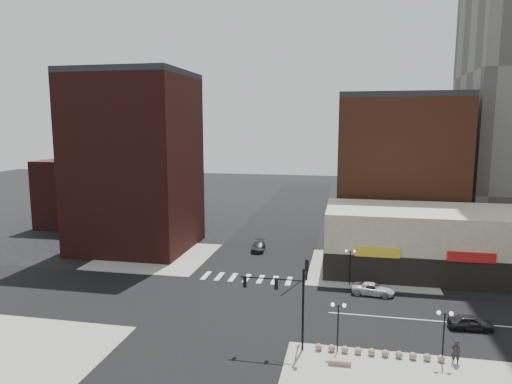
# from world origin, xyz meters

# --- Properties ---
(ground) EXTENTS (240.00, 240.00, 0.00)m
(ground) POSITION_xyz_m (0.00, 0.00, 0.00)
(ground) COLOR black
(ground) RESTS_ON ground
(road_ew) EXTENTS (200.00, 14.00, 0.02)m
(road_ew) POSITION_xyz_m (0.00, 0.00, 0.01)
(road_ew) COLOR black
(road_ew) RESTS_ON ground
(road_ns) EXTENTS (14.00, 200.00, 0.02)m
(road_ns) POSITION_xyz_m (0.00, 0.00, 0.01)
(road_ns) COLOR black
(road_ns) RESTS_ON ground
(sidewalk_nw) EXTENTS (15.00, 15.00, 0.12)m
(sidewalk_nw) POSITION_xyz_m (-14.50, 14.50, 0.06)
(sidewalk_nw) COLOR gray
(sidewalk_nw) RESTS_ON ground
(sidewalk_ne) EXTENTS (15.00, 15.00, 0.12)m
(sidewalk_ne) POSITION_xyz_m (14.50, 14.50, 0.06)
(sidewalk_ne) COLOR gray
(sidewalk_ne) RESTS_ON ground
(sidewalk_sw) EXTENTS (15.00, 15.00, 0.12)m
(sidewalk_sw) POSITION_xyz_m (-14.50, -14.50, 0.06)
(sidewalk_sw) COLOR gray
(sidewalk_sw) RESTS_ON ground
(building_nw) EXTENTS (16.00, 15.00, 25.00)m
(building_nw) POSITION_xyz_m (-19.00, 18.50, 12.50)
(building_nw) COLOR #3C1513
(building_nw) RESTS_ON ground
(building_nw_low) EXTENTS (20.00, 18.00, 12.00)m
(building_nw_low) POSITION_xyz_m (-32.00, 34.00, 6.00)
(building_nw_low) COLOR #3C1513
(building_nw_low) RESTS_ON ground
(building_ne_midrise) EXTENTS (18.00, 15.00, 22.00)m
(building_ne_midrise) POSITION_xyz_m (19.00, 29.50, 11.00)
(building_ne_midrise) COLOR brown
(building_ne_midrise) RESTS_ON ground
(building_ne_row) EXTENTS (24.20, 12.20, 8.00)m
(building_ne_row) POSITION_xyz_m (21.00, 15.00, 3.30)
(building_ne_row) COLOR beige
(building_ne_row) RESTS_ON ground
(traffic_signal) EXTENTS (5.59, 3.09, 7.77)m
(traffic_signal) POSITION_xyz_m (7.24, -7.83, 4.96)
(traffic_signal) COLOR black
(traffic_signal) RESTS_ON ground
(street_lamp_se_a) EXTENTS (1.22, 0.32, 4.16)m
(street_lamp_se_a) POSITION_xyz_m (11.00, -8.00, 3.29)
(street_lamp_se_a) COLOR black
(street_lamp_se_a) RESTS_ON sidewalk_se
(street_lamp_se_b) EXTENTS (1.22, 0.32, 4.16)m
(street_lamp_se_b) POSITION_xyz_m (19.00, -8.00, 3.29)
(street_lamp_se_b) COLOR black
(street_lamp_se_b) RESTS_ON sidewalk_se
(street_lamp_ne) EXTENTS (1.22, 0.32, 4.16)m
(street_lamp_ne) POSITION_xyz_m (12.00, 8.00, 3.29)
(street_lamp_ne) COLOR black
(street_lamp_ne) RESTS_ON sidewalk_ne
(bollard_row) EXTENTS (10.03, 0.58, 0.58)m
(bollard_row) POSITION_xyz_m (14.22, -8.00, 0.41)
(bollard_row) COLOR #866F5D
(bollard_row) RESTS_ON sidewalk_se
(white_suv) EXTENTS (4.73, 2.52, 1.26)m
(white_suv) POSITION_xyz_m (14.50, 5.82, 0.63)
(white_suv) COLOR silver
(white_suv) RESTS_ON ground
(dark_sedan_east) EXTENTS (3.96, 1.75, 1.33)m
(dark_sedan_east) POSITION_xyz_m (22.71, -1.21, 0.66)
(dark_sedan_east) COLOR black
(dark_sedan_east) RESTS_ON ground
(dark_sedan_north) EXTENTS (2.18, 4.61, 1.30)m
(dark_sedan_north) POSITION_xyz_m (-1.02, 20.24, 0.65)
(dark_sedan_north) COLOR black
(dark_sedan_north) RESTS_ON ground
(pedestrian) EXTENTS (0.72, 0.50, 1.91)m
(pedestrian) POSITION_xyz_m (19.96, -8.00, 1.08)
(pedestrian) COLOR black
(pedestrian) RESTS_ON sidewalk_se
(stone_bench) EXTENTS (1.76, 0.58, 0.41)m
(stone_bench) POSITION_xyz_m (11.25, -9.94, 0.34)
(stone_bench) COLOR #A0806E
(stone_bench) RESTS_ON sidewalk_se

